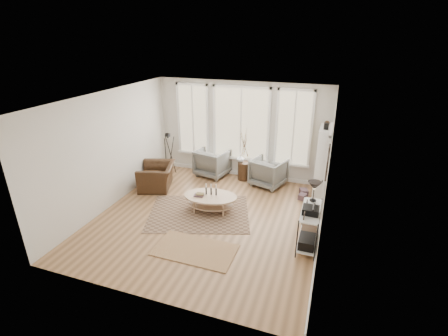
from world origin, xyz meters
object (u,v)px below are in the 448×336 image
at_px(bookcase, 322,161).
at_px(armchair_right, 269,172).
at_px(low_shelf, 309,223).
at_px(accent_chair, 157,176).
at_px(coffee_table, 210,199).
at_px(armchair_left, 213,162).
at_px(side_table, 244,156).

height_order(bookcase, armchair_right, bookcase).
height_order(low_shelf, accent_chair, low_shelf).
bearing_deg(low_shelf, coffee_table, 165.46).
xyz_separation_m(armchair_left, armchair_right, (1.79, -0.15, -0.02)).
bearing_deg(armchair_left, low_shelf, 151.95).
height_order(armchair_right, side_table, side_table).
bearing_deg(accent_chair, coffee_table, 50.96).
bearing_deg(armchair_left, bookcase, -171.26).
bearing_deg(low_shelf, accent_chair, 162.52).
bearing_deg(coffee_table, low_shelf, -14.54).
height_order(low_shelf, coffee_table, low_shelf).
relative_size(armchair_right, accent_chair, 0.84).
bearing_deg(accent_chair, side_table, 103.86).
xyz_separation_m(bookcase, low_shelf, (-0.06, -2.52, -0.44)).
relative_size(bookcase, low_shelf, 1.58).
distance_m(bookcase, armchair_right, 1.55).
bearing_deg(bookcase, side_table, 174.25).
relative_size(coffee_table, accent_chair, 1.33).
relative_size(side_table, accent_chair, 1.45).
bearing_deg(accent_chair, low_shelf, 54.58).
relative_size(low_shelf, coffee_table, 0.91).
bearing_deg(armchair_right, side_table, 6.64).
relative_size(bookcase, accent_chair, 1.92).
bearing_deg(bookcase, accent_chair, -165.58).
bearing_deg(side_table, armchair_left, -180.00).
bearing_deg(low_shelf, armchair_right, 118.27).
bearing_deg(side_table, armchair_right, -11.16).
distance_m(bookcase, coffee_table, 3.20).
xyz_separation_m(low_shelf, armchair_left, (-3.18, 2.75, -0.08)).
distance_m(armchair_left, side_table, 1.06).
height_order(coffee_table, armchair_right, armchair_right).
height_order(armchair_left, side_table, side_table).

